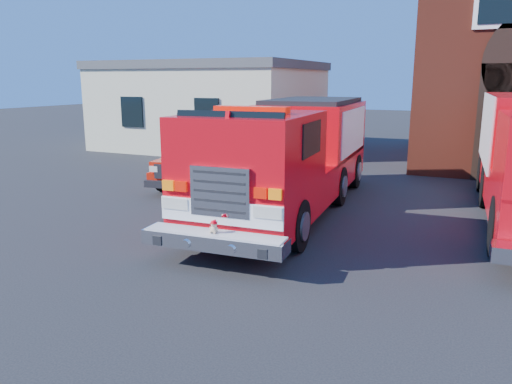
% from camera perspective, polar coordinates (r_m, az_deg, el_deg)
% --- Properties ---
extents(ground, '(100.00, 100.00, 0.00)m').
position_cam_1_polar(ground, '(11.26, 2.55, -5.24)').
color(ground, black).
rests_on(ground, ground).
extents(side_building, '(10.20, 8.20, 4.35)m').
position_cam_1_polar(side_building, '(26.39, -5.02, 9.93)').
color(side_building, beige).
rests_on(side_building, ground).
extents(fire_engine, '(3.25, 9.66, 2.93)m').
position_cam_1_polar(fire_engine, '(13.36, 4.01, 4.29)').
color(fire_engine, black).
rests_on(fire_engine, ground).
extents(pickup_truck, '(2.61, 5.59, 1.76)m').
position_cam_1_polar(pickup_truck, '(17.17, -5.41, 3.84)').
color(pickup_truck, black).
rests_on(pickup_truck, ground).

